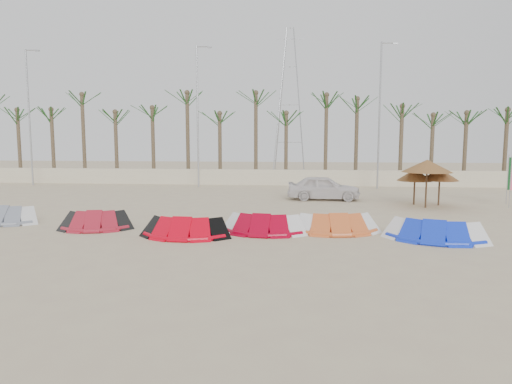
# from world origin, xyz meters

# --- Properties ---
(ground) EXTENTS (120.00, 120.00, 0.00)m
(ground) POSITION_xyz_m (0.00, 0.00, 0.00)
(ground) COLOR #CABA91
(ground) RESTS_ON ground
(boundary_wall) EXTENTS (60.00, 0.30, 1.30)m
(boundary_wall) POSITION_xyz_m (0.00, 22.00, 0.65)
(boundary_wall) COLOR beige
(boundary_wall) RESTS_ON ground
(palm_line) EXTENTS (52.00, 4.00, 7.70)m
(palm_line) POSITION_xyz_m (0.67, 23.50, 6.44)
(palm_line) COLOR brown
(palm_line) RESTS_ON ground
(lamp_a) EXTENTS (1.25, 0.14, 11.00)m
(lamp_a) POSITION_xyz_m (-19.96, 20.00, 5.77)
(lamp_a) COLOR #A5A8AD
(lamp_a) RESTS_ON ground
(lamp_b) EXTENTS (1.25, 0.14, 11.00)m
(lamp_b) POSITION_xyz_m (-5.96, 20.00, 5.77)
(lamp_b) COLOR #A5A8AD
(lamp_b) RESTS_ON ground
(lamp_c) EXTENTS (1.25, 0.14, 11.00)m
(lamp_c) POSITION_xyz_m (8.04, 20.00, 5.77)
(lamp_c) COLOR #A5A8AD
(lamp_c) RESTS_ON ground
(pylon) EXTENTS (3.00, 3.00, 14.00)m
(pylon) POSITION_xyz_m (1.00, 28.00, 0.00)
(pylon) COLOR #A5A8AD
(pylon) RESTS_ON ground
(kite_grey) EXTENTS (2.95, 1.55, 0.90)m
(kite_grey) POSITION_xyz_m (-11.23, 3.82, 0.42)
(kite_grey) COLOR gray
(kite_grey) RESTS_ON ground
(kite_red_left) EXTENTS (3.19, 2.05, 0.90)m
(kite_red_left) POSITION_xyz_m (-6.50, 2.89, 0.42)
(kite_red_left) COLOR #A81A2B
(kite_red_left) RESTS_ON ground
(kite_red_mid) EXTENTS (3.49, 1.66, 0.90)m
(kite_red_mid) POSITION_xyz_m (-2.37, 1.83, 0.42)
(kite_red_mid) COLOR red
(kite_red_mid) RESTS_ON ground
(kite_red_right) EXTENTS (3.54, 1.90, 0.90)m
(kite_red_right) POSITION_xyz_m (0.62, 2.85, 0.42)
(kite_red_right) COLOR #A6001A
(kite_red_right) RESTS_ON ground
(kite_orange) EXTENTS (3.62, 1.97, 0.90)m
(kite_orange) POSITION_xyz_m (3.63, 3.28, 0.42)
(kite_orange) COLOR orange
(kite_orange) RESTS_ON ground
(kite_blue) EXTENTS (3.98, 2.53, 0.90)m
(kite_blue) POSITION_xyz_m (7.20, 2.17, 0.42)
(kite_blue) COLOR #1232E5
(kite_blue) RESTS_ON ground
(parasol_left) EXTENTS (2.06, 2.06, 2.10)m
(parasol_left) POSITION_xyz_m (8.76, 11.63, 1.75)
(parasol_left) COLOR #4C331E
(parasol_left) RESTS_ON ground
(parasol_mid) EXTENTS (2.75, 2.75, 2.69)m
(parasol_mid) POSITION_xyz_m (9.11, 10.45, 2.34)
(parasol_mid) COLOR #4C331E
(parasol_mid) RESTS_ON ground
(parasol_right) EXTENTS (2.15, 2.15, 2.15)m
(parasol_right) POSITION_xyz_m (10.11, 11.46, 1.80)
(parasol_right) COLOR #4C331E
(parasol_right) RESTS_ON ground
(flag_green) EXTENTS (0.45, 0.13, 2.93)m
(flag_green) POSITION_xyz_m (14.34, 12.20, 1.73)
(flag_green) COLOR #A5A8AD
(flag_green) RESTS_ON ground
(car) EXTENTS (4.56, 1.90, 1.54)m
(car) POSITION_xyz_m (3.58, 13.21, 0.77)
(car) COLOR silver
(car) RESTS_ON ground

